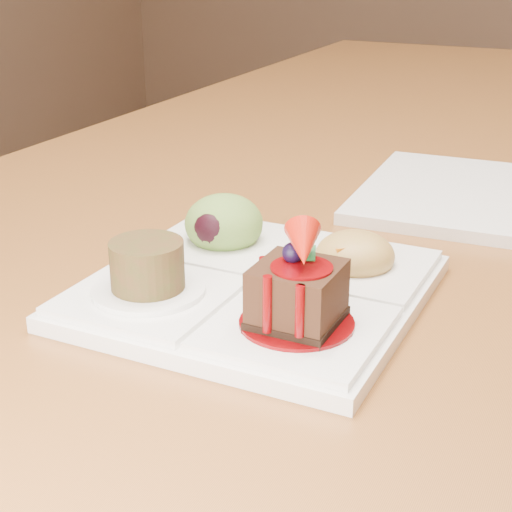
% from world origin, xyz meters
% --- Properties ---
extents(dining_table, '(1.00, 1.80, 0.75)m').
position_xyz_m(dining_table, '(0.00, 0.00, 0.68)').
color(dining_table, brown).
rests_on(dining_table, ground).
extents(sampler_plate, '(0.24, 0.24, 0.09)m').
position_xyz_m(sampler_plate, '(-0.04, -0.60, 0.77)').
color(sampler_plate, white).
rests_on(sampler_plate, dining_table).
extents(second_plate, '(0.26, 0.26, 0.01)m').
position_xyz_m(second_plate, '(0.08, -0.30, 0.76)').
color(second_plate, white).
rests_on(second_plate, dining_table).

